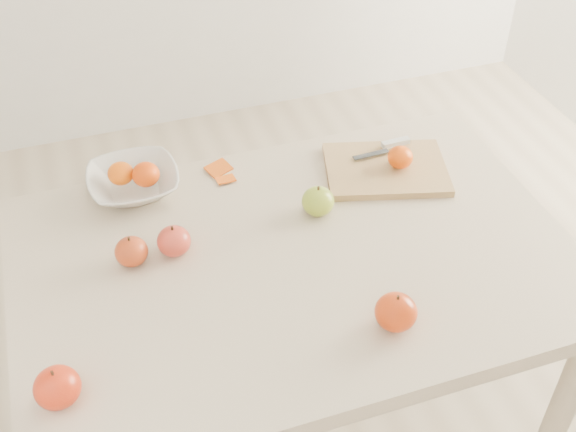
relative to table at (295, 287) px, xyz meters
name	(u,v)px	position (x,y,z in m)	size (l,w,h in m)	color
table	(295,287)	(0.00, 0.00, 0.00)	(1.20, 0.80, 0.75)	beige
cutting_board	(386,169)	(0.31, 0.21, 0.11)	(0.29, 0.21, 0.02)	tan
board_tangerine	(400,157)	(0.34, 0.20, 0.14)	(0.06, 0.06, 0.05)	#E34408
fruit_bowl	(134,182)	(-0.29, 0.33, 0.13)	(0.21, 0.21, 0.05)	silver
bowl_tangerine_near	(121,173)	(-0.32, 0.34, 0.15)	(0.06, 0.06, 0.05)	orange
bowl_tangerine_far	(146,174)	(-0.26, 0.32, 0.15)	(0.07, 0.07, 0.06)	#CB4107
orange_peel_a	(219,170)	(-0.08, 0.35, 0.10)	(0.06, 0.04, 0.00)	#C74D0E
orange_peel_b	(226,180)	(-0.08, 0.30, 0.10)	(0.04, 0.04, 0.00)	#EC5D10
paring_knife	(392,145)	(0.35, 0.28, 0.12)	(0.17, 0.05, 0.01)	silver
apple_green	(318,201)	(0.09, 0.12, 0.13)	(0.08, 0.08, 0.07)	olive
apple_red_b	(174,241)	(-0.24, 0.09, 0.13)	(0.07, 0.07, 0.07)	#A1101B
apple_red_a	(131,252)	(-0.33, 0.09, 0.13)	(0.07, 0.07, 0.06)	#8F0A02
apple_red_d	(57,388)	(-0.51, -0.22, 0.14)	(0.08, 0.08, 0.07)	#9A0306
apple_red_e	(396,312)	(0.12, -0.25, 0.14)	(0.08, 0.08, 0.07)	#9E0A04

